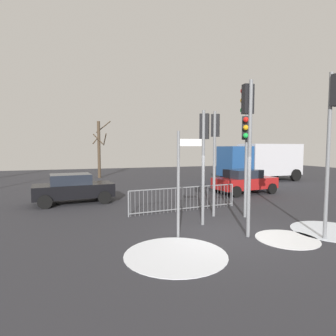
{
  "coord_description": "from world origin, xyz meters",
  "views": [
    {
      "loc": [
        -4.5,
        -7.56,
        2.77
      ],
      "look_at": [
        -0.84,
        3.26,
        1.93
      ],
      "focal_mm": 29.16,
      "sensor_mm": 36.0,
      "label": 1
    }
  ],
  "objects_px": {
    "traffic_light_rear_right": "(246,142)",
    "traffic_light_foreground_right": "(215,140)",
    "traffic_light_mid_right": "(204,142)",
    "car_red_trailing": "(244,181)",
    "bare_tree_left": "(99,148)",
    "delivery_truck": "(261,160)",
    "direction_sign_post": "(180,178)",
    "traffic_light_foreground_left": "(335,118)",
    "car_black_near": "(73,188)",
    "traffic_light_mid_left": "(248,124)"
  },
  "relations": [
    {
      "from": "traffic_light_rear_right",
      "to": "bare_tree_left",
      "type": "bearing_deg",
      "value": -36.58
    },
    {
      "from": "direction_sign_post",
      "to": "car_red_trailing",
      "type": "distance_m",
      "value": 9.26
    },
    {
      "from": "traffic_light_foreground_left",
      "to": "delivery_truck",
      "type": "relative_size",
      "value": 0.7
    },
    {
      "from": "traffic_light_mid_right",
      "to": "car_black_near",
      "type": "height_order",
      "value": "traffic_light_mid_right"
    },
    {
      "from": "direction_sign_post",
      "to": "car_red_trailing",
      "type": "bearing_deg",
      "value": 49.06
    },
    {
      "from": "traffic_light_mid_right",
      "to": "traffic_light_mid_left",
      "type": "height_order",
      "value": "traffic_light_mid_left"
    },
    {
      "from": "traffic_light_mid_right",
      "to": "delivery_truck",
      "type": "xyz_separation_m",
      "value": [
        10.36,
        10.27,
        -1.26
      ]
    },
    {
      "from": "traffic_light_mid_right",
      "to": "direction_sign_post",
      "type": "height_order",
      "value": "traffic_light_mid_right"
    },
    {
      "from": "traffic_light_mid_left",
      "to": "car_black_near",
      "type": "distance_m",
      "value": 9.25
    },
    {
      "from": "traffic_light_mid_right",
      "to": "traffic_light_foreground_left",
      "type": "height_order",
      "value": "traffic_light_foreground_left"
    },
    {
      "from": "traffic_light_mid_left",
      "to": "direction_sign_post",
      "type": "xyz_separation_m",
      "value": [
        -2.02,
        0.54,
        -1.69
      ]
    },
    {
      "from": "direction_sign_post",
      "to": "delivery_truck",
      "type": "bearing_deg",
      "value": 49.65
    },
    {
      "from": "car_red_trailing",
      "to": "bare_tree_left",
      "type": "relative_size",
      "value": 0.75
    },
    {
      "from": "traffic_light_foreground_left",
      "to": "direction_sign_post",
      "type": "relative_size",
      "value": 1.52
    },
    {
      "from": "traffic_light_mid_right",
      "to": "delivery_truck",
      "type": "bearing_deg",
      "value": 80.85
    },
    {
      "from": "direction_sign_post",
      "to": "car_black_near",
      "type": "distance_m",
      "value": 7.4
    },
    {
      "from": "traffic_light_mid_right",
      "to": "bare_tree_left",
      "type": "xyz_separation_m",
      "value": [
        -2.3,
        17.11,
        -0.23
      ]
    },
    {
      "from": "traffic_light_mid_right",
      "to": "car_red_trailing",
      "type": "relative_size",
      "value": 1.03
    },
    {
      "from": "car_black_near",
      "to": "traffic_light_foreground_left",
      "type": "bearing_deg",
      "value": -54.46
    },
    {
      "from": "traffic_light_foreground_right",
      "to": "traffic_light_rear_right",
      "type": "bearing_deg",
      "value": -1.45
    },
    {
      "from": "traffic_light_foreground_right",
      "to": "traffic_light_foreground_left",
      "type": "bearing_deg",
      "value": -27.46
    },
    {
      "from": "car_red_trailing",
      "to": "traffic_light_foreground_left",
      "type": "bearing_deg",
      "value": -113.72
    },
    {
      "from": "car_black_near",
      "to": "delivery_truck",
      "type": "bearing_deg",
      "value": 12.02
    },
    {
      "from": "traffic_light_mid_right",
      "to": "bare_tree_left",
      "type": "distance_m",
      "value": 17.26
    },
    {
      "from": "direction_sign_post",
      "to": "car_black_near",
      "type": "xyz_separation_m",
      "value": [
        -3.19,
        6.59,
        -1.07
      ]
    },
    {
      "from": "delivery_truck",
      "to": "bare_tree_left",
      "type": "xyz_separation_m",
      "value": [
        -12.66,
        6.83,
        1.03
      ]
    },
    {
      "from": "car_black_near",
      "to": "car_red_trailing",
      "type": "xyz_separation_m",
      "value": [
        9.85,
        -0.26,
        0.0
      ]
    },
    {
      "from": "car_black_near",
      "to": "bare_tree_left",
      "type": "relative_size",
      "value": 0.75
    },
    {
      "from": "traffic_light_foreground_left",
      "to": "bare_tree_left",
      "type": "relative_size",
      "value": 0.94
    },
    {
      "from": "bare_tree_left",
      "to": "traffic_light_rear_right",
      "type": "bearing_deg",
      "value": -76.02
    },
    {
      "from": "traffic_light_mid_right",
      "to": "delivery_truck",
      "type": "height_order",
      "value": "traffic_light_mid_right"
    },
    {
      "from": "traffic_light_mid_left",
      "to": "direction_sign_post",
      "type": "distance_m",
      "value": 2.69
    },
    {
      "from": "traffic_light_mid_left",
      "to": "delivery_truck",
      "type": "distance_m",
      "value": 15.46
    },
    {
      "from": "traffic_light_mid_right",
      "to": "direction_sign_post",
      "type": "xyz_separation_m",
      "value": [
        -1.35,
        -1.1,
        -1.16
      ]
    },
    {
      "from": "traffic_light_mid_left",
      "to": "traffic_light_rear_right",
      "type": "bearing_deg",
      "value": 59.24
    },
    {
      "from": "traffic_light_foreground_left",
      "to": "traffic_light_mid_left",
      "type": "bearing_deg",
      "value": -45.52
    },
    {
      "from": "traffic_light_rear_right",
      "to": "traffic_light_foreground_left",
      "type": "bearing_deg",
      "value": 145.43
    },
    {
      "from": "traffic_light_rear_right",
      "to": "traffic_light_foreground_right",
      "type": "xyz_separation_m",
      "value": [
        -0.95,
        0.75,
        0.1
      ]
    },
    {
      "from": "traffic_light_rear_right",
      "to": "traffic_light_foreground_right",
      "type": "relative_size",
      "value": 0.97
    },
    {
      "from": "traffic_light_mid_left",
      "to": "bare_tree_left",
      "type": "bearing_deg",
      "value": 101.97
    },
    {
      "from": "traffic_light_rear_right",
      "to": "delivery_truck",
      "type": "height_order",
      "value": "traffic_light_rear_right"
    },
    {
      "from": "car_red_trailing",
      "to": "bare_tree_left",
      "type": "bearing_deg",
      "value": 116.27
    },
    {
      "from": "traffic_light_mid_right",
      "to": "car_red_trailing",
      "type": "height_order",
      "value": "traffic_light_mid_right"
    },
    {
      "from": "traffic_light_foreground_right",
      "to": "car_black_near",
      "type": "height_order",
      "value": "traffic_light_foreground_right"
    },
    {
      "from": "traffic_light_rear_right",
      "to": "car_red_trailing",
      "type": "height_order",
      "value": "traffic_light_rear_right"
    },
    {
      "from": "car_red_trailing",
      "to": "traffic_light_foreground_right",
      "type": "bearing_deg",
      "value": -141.89
    },
    {
      "from": "traffic_light_mid_left",
      "to": "car_red_trailing",
      "type": "bearing_deg",
      "value": 58.96
    },
    {
      "from": "traffic_light_foreground_left",
      "to": "car_red_trailing",
      "type": "distance_m",
      "value": 8.95
    },
    {
      "from": "traffic_light_foreground_right",
      "to": "car_red_trailing",
      "type": "bearing_deg",
      "value": 81.48
    },
    {
      "from": "delivery_truck",
      "to": "traffic_light_foreground_right",
      "type": "bearing_deg",
      "value": 42.21
    }
  ]
}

